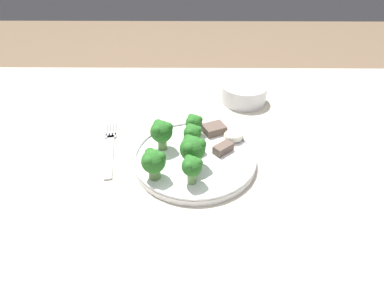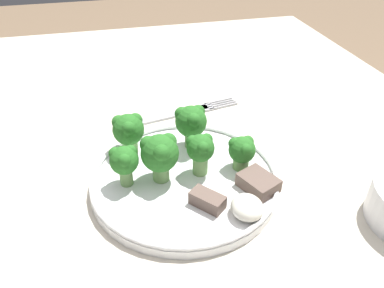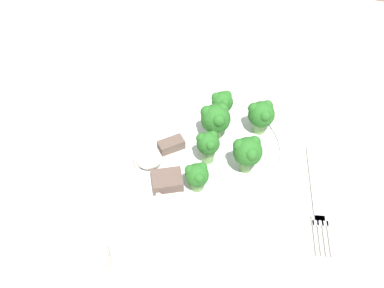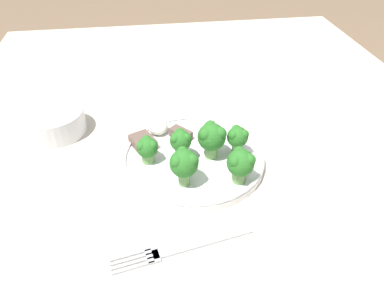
{
  "view_description": "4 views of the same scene",
  "coord_description": "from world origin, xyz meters",
  "views": [
    {
      "loc": [
        -0.03,
        -0.43,
        1.12
      ],
      "look_at": [
        -0.03,
        0.02,
        0.79
      ],
      "focal_mm": 28.0,
      "sensor_mm": 36.0,
      "label": 1
    },
    {
      "loc": [
        0.34,
        -0.04,
        1.06
      ],
      "look_at": [
        -0.03,
        0.05,
        0.79
      ],
      "focal_mm": 35.0,
      "sensor_mm": 36.0,
      "label": 2
    },
    {
      "loc": [
        -0.12,
        0.5,
        1.3
      ],
      "look_at": [
        -0.0,
        0.06,
        0.77
      ],
      "focal_mm": 42.0,
      "sensor_mm": 36.0,
      "label": 3
    },
    {
      "loc": [
        -0.52,
        0.11,
        1.15
      ],
      "look_at": [
        -0.05,
        0.04,
        0.8
      ],
      "focal_mm": 35.0,
      "sensor_mm": 36.0,
      "label": 4
    }
  ],
  "objects": [
    {
      "name": "meat_slice_middle_slice",
      "position": [
        0.02,
        0.12,
        0.76
      ],
      "size": [
        0.06,
        0.05,
        0.02
      ],
      "color": "brown",
      "rests_on": "dinner_plate"
    },
    {
      "name": "sauce_dollop",
      "position": [
        0.06,
        0.09,
        0.76
      ],
      "size": [
        0.04,
        0.04,
        0.02
      ],
      "color": "silver",
      "rests_on": "dinner_plate"
    },
    {
      "name": "table",
      "position": [
        0.0,
        0.0,
        0.65
      ],
      "size": [
        1.37,
        1.03,
        0.74
      ],
      "color": "beige",
      "rests_on": "ground_plane"
    },
    {
      "name": "fork",
      "position": [
        -0.2,
        0.08,
        0.74
      ],
      "size": [
        0.06,
        0.2,
        0.0
      ],
      "color": "#B2B2B7",
      "rests_on": "table"
    },
    {
      "name": "broccoli_floret_front_left",
      "position": [
        -0.03,
        0.06,
        0.78
      ],
      "size": [
        0.04,
        0.04,
        0.06
      ],
      "color": "#709E56",
      "rests_on": "dinner_plate"
    },
    {
      "name": "broccoli_floret_back_left",
      "position": [
        -0.03,
        -0.04,
        0.78
      ],
      "size": [
        0.04,
        0.04,
        0.06
      ],
      "color": "#709E56",
      "rests_on": "dinner_plate"
    },
    {
      "name": "broccoli_floret_near_rim_left",
      "position": [
        -0.03,
        0.01,
        0.79
      ],
      "size": [
        0.05,
        0.05,
        0.06
      ],
      "color": "#709E56",
      "rests_on": "dinner_plate"
    },
    {
      "name": "meat_slice_front_slice",
      "position": [
        0.03,
        0.05,
        0.76
      ],
      "size": [
        0.04,
        0.04,
        0.02
      ],
      "color": "brown",
      "rests_on": "dinner_plate"
    },
    {
      "name": "broccoli_floret_center_left",
      "position": [
        -0.03,
        0.11,
        0.78
      ],
      "size": [
        0.04,
        0.04,
        0.05
      ],
      "color": "#709E56",
      "rests_on": "dinner_plate"
    },
    {
      "name": "broccoli_floret_center_back",
      "position": [
        -0.1,
        -0.02,
        0.78
      ],
      "size": [
        0.04,
        0.04,
        0.06
      ],
      "color": "#709E56",
      "rests_on": "dinner_plate"
    },
    {
      "name": "broccoli_floret_mid_cluster",
      "position": [
        -0.09,
        0.06,
        0.79
      ],
      "size": [
        0.05,
        0.04,
        0.06
      ],
      "color": "#709E56",
      "rests_on": "dinner_plate"
    },
    {
      "name": "dinner_plate",
      "position": [
        -0.02,
        0.04,
        0.74
      ],
      "size": [
        0.24,
        0.24,
        0.02
      ],
      "color": "white",
      "rests_on": "table"
    }
  ]
}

